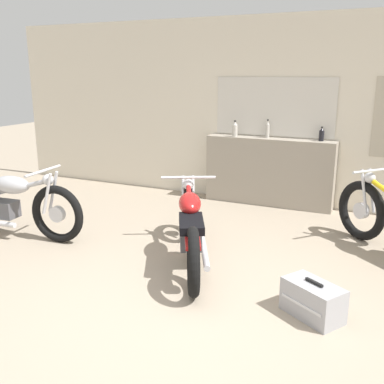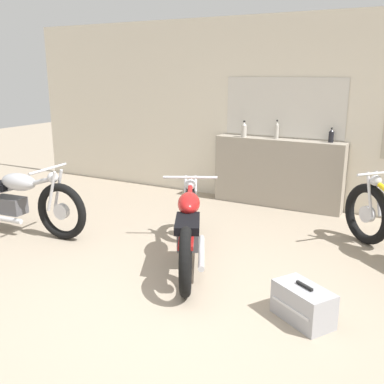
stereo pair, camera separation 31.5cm
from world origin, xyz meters
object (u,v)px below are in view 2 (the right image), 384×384
bottle_leftmost (244,130)px  bottle_left_center (277,130)px  bottle_center (331,136)px  motorcycle_silver (13,199)px  motorcycle_red (189,226)px  hard_case_silver (303,304)px

bottle_leftmost → bottle_left_center: bearing=10.7°
bottle_center → motorcycle_silver: size_ratio=0.09×
motorcycle_red → bottle_left_center: bearing=87.5°
motorcycle_silver → motorcycle_red: (2.44, 0.22, -0.03)m
motorcycle_silver → bottle_leftmost: bearing=52.0°
bottle_left_center → hard_case_silver: 3.52m
bottle_center → bottle_leftmost: bearing=-175.9°
bottle_left_center → motorcycle_silver: bottle_left_center is taller
motorcycle_silver → hard_case_silver: size_ratio=3.87×
bottle_left_center → bottle_center: size_ratio=1.33×
bottle_center → motorcycle_red: (-0.91, -2.50, -0.72)m
hard_case_silver → bottle_left_center: bearing=112.6°
bottle_left_center → bottle_center: (0.80, -0.00, -0.03)m
bottle_left_center → hard_case_silver: bearing=-67.4°
bottle_left_center → motorcycle_silver: 3.80m
bottle_left_center → hard_case_silver: (1.30, -3.11, -1.00)m
bottle_leftmost → hard_case_silver: (1.78, -3.02, -0.99)m
bottle_leftmost → hard_case_silver: bottle_leftmost is taller
bottle_left_center → motorcycle_red: size_ratio=0.14×
bottle_center → motorcycle_red: size_ratio=0.10×
bottle_leftmost → bottle_center: size_ratio=1.20×
motorcycle_silver → hard_case_silver: 3.87m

